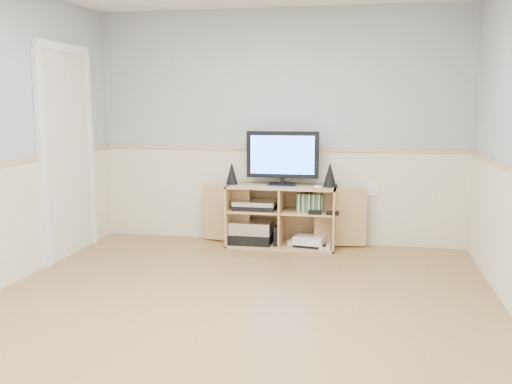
% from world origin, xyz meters
% --- Properties ---
extents(room, '(4.04, 4.54, 2.54)m').
position_xyz_m(room, '(-0.06, 0.12, 1.22)').
color(room, '#A68249').
rests_on(room, ground).
extents(media_cabinet, '(1.78, 0.43, 0.65)m').
position_xyz_m(media_cabinet, '(0.07, 2.06, 0.33)').
color(media_cabinet, tan).
rests_on(media_cabinet, floor).
extents(monitor, '(0.76, 0.18, 0.57)m').
position_xyz_m(monitor, '(0.07, 2.05, 0.96)').
color(monitor, black).
rests_on(monitor, media_cabinet).
extents(speaker_left, '(0.13, 0.13, 0.24)m').
position_xyz_m(speaker_left, '(-0.48, 2.03, 0.77)').
color(speaker_left, black).
rests_on(speaker_left, media_cabinet).
extents(speaker_right, '(0.14, 0.14, 0.26)m').
position_xyz_m(speaker_right, '(0.57, 2.03, 0.78)').
color(speaker_right, black).
rests_on(speaker_right, media_cabinet).
extents(keyboard, '(0.33, 0.15, 0.01)m').
position_xyz_m(keyboard, '(0.08, 1.87, 0.66)').
color(keyboard, silver).
rests_on(keyboard, media_cabinet).
extents(mouse, '(0.11, 0.10, 0.04)m').
position_xyz_m(mouse, '(0.46, 1.87, 0.67)').
color(mouse, white).
rests_on(mouse, media_cabinet).
extents(av_components, '(0.52, 0.33, 0.47)m').
position_xyz_m(av_components, '(-0.24, 2.00, 0.22)').
color(av_components, black).
rests_on(av_components, media_cabinet).
extents(game_consoles, '(0.46, 0.31, 0.11)m').
position_xyz_m(game_consoles, '(0.36, 1.99, 0.07)').
color(game_consoles, white).
rests_on(game_consoles, media_cabinet).
extents(game_cases, '(0.27, 0.13, 0.19)m').
position_xyz_m(game_cases, '(0.37, 1.99, 0.48)').
color(game_cases, '#3F8C3F').
rests_on(game_cases, media_cabinet).
extents(wall_outlet, '(0.12, 0.03, 0.12)m').
position_xyz_m(wall_outlet, '(1.00, 2.23, 0.60)').
color(wall_outlet, white).
rests_on(wall_outlet, wall_back).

